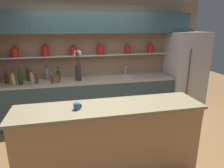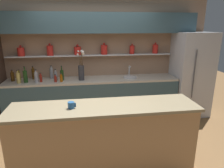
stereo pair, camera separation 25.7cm
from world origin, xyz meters
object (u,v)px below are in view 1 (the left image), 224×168
at_px(bottle_spirit_3, 13,80).
at_px(bottle_spirit_11, 52,77).
at_px(bottle_spirit_5, 47,74).
at_px(bottle_spirit_2, 6,78).
at_px(bottle_sauce_0, 58,79).
at_px(bottle_wine_4, 58,76).
at_px(bottle_spirit_1, 32,79).
at_px(coffee_mug, 77,106).
at_px(bottle_spirit_9, 28,75).
at_px(refrigerator, 185,73).
at_px(bottle_wine_8, 21,78).
at_px(flower_vase, 78,71).
at_px(sink_fixture, 127,76).
at_px(bottle_sauce_10, 52,80).
at_px(bottle_sauce_7, 37,79).
at_px(bottle_oil_6, 14,78).

height_order(bottle_spirit_3, bottle_spirit_11, bottle_spirit_3).
bearing_deg(bottle_spirit_5, bottle_spirit_2, -171.93).
relative_size(bottle_sauce_0, bottle_wine_4, 0.57).
xyz_separation_m(bottle_spirit_1, coffee_mug, (0.78, -1.70, 0.03)).
distance_m(bottle_spirit_3, bottle_spirit_9, 0.37).
height_order(refrigerator, bottle_spirit_9, refrigerator).
distance_m(bottle_spirit_1, coffee_mug, 1.88).
bearing_deg(bottle_spirit_5, bottle_wine_4, -36.97).
bearing_deg(bottle_spirit_1, bottle_spirit_5, 45.93).
bearing_deg(coffee_mug, bottle_wine_8, 120.14).
xyz_separation_m(flower_vase, bottle_spirit_2, (-1.42, 0.12, -0.12)).
xyz_separation_m(refrigerator, bottle_spirit_1, (-3.41, -0.06, 0.08)).
distance_m(sink_fixture, coffee_mug, 2.18).
height_order(bottle_spirit_1, bottle_wine_8, bottle_wine_8).
bearing_deg(sink_fixture, coffee_mug, -123.51).
relative_size(bottle_spirit_2, coffee_mug, 2.34).
xyz_separation_m(bottle_spirit_3, bottle_sauce_10, (0.72, -0.02, -0.05)).
distance_m(refrigerator, coffee_mug, 3.17).
distance_m(bottle_spirit_3, bottle_spirit_5, 0.67).
bearing_deg(bottle_sauce_7, bottle_oil_6, 157.83).
distance_m(bottle_spirit_2, bottle_wine_8, 0.34).
xyz_separation_m(refrigerator, bottle_spirit_9, (-3.53, 0.21, 0.09)).
relative_size(bottle_sauce_7, bottle_wine_8, 0.57).
xyz_separation_m(bottle_spirit_3, bottle_spirit_11, (0.71, 0.15, -0.02)).
relative_size(bottle_spirit_1, bottle_wine_8, 0.78).
xyz_separation_m(bottle_sauce_10, coffee_mug, (0.40, -1.67, 0.08)).
bearing_deg(bottle_spirit_11, bottle_spirit_3, -167.69).
bearing_deg(bottle_spirit_5, sink_fixture, -5.57).
height_order(bottle_sauce_0, bottle_oil_6, bottle_oil_6).
bearing_deg(bottle_spirit_5, coffee_mug, -75.35).
bearing_deg(bottle_spirit_3, bottle_spirit_5, 26.11).
distance_m(bottle_wine_4, bottle_spirit_11, 0.14).
relative_size(bottle_sauce_0, bottle_sauce_7, 0.91).
relative_size(bottle_spirit_2, bottle_spirit_5, 0.84).
bearing_deg(bottle_wine_8, flower_vase, 1.79).
xyz_separation_m(bottle_sauce_7, bottle_wine_8, (-0.29, -0.00, 0.05)).
relative_size(bottle_sauce_0, bottle_spirit_2, 0.74).
bearing_deg(bottle_sauce_10, bottle_spirit_5, 110.28).
height_order(flower_vase, sink_fixture, flower_vase).
bearing_deg(bottle_sauce_7, bottle_spirit_2, 165.60).
bearing_deg(bottle_wine_4, bottle_sauce_0, -93.65).
distance_m(bottle_spirit_2, coffee_mug, 2.27).
distance_m(bottle_spirit_3, bottle_sauce_10, 0.72).
bearing_deg(sink_fixture, refrigerator, -1.95).
bearing_deg(bottle_wine_4, sink_fixture, 0.41).
distance_m(refrigerator, bottle_wine_4, 2.91).
distance_m(bottle_spirit_2, bottle_sauce_7, 0.61).
bearing_deg(bottle_spirit_11, bottle_oil_6, 174.57).
xyz_separation_m(bottle_spirit_5, bottle_spirit_9, (-0.38, -0.00, 0.00)).
relative_size(bottle_spirit_2, bottle_spirit_9, 0.84).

